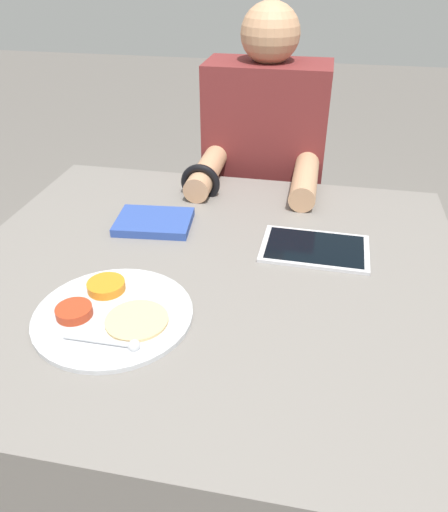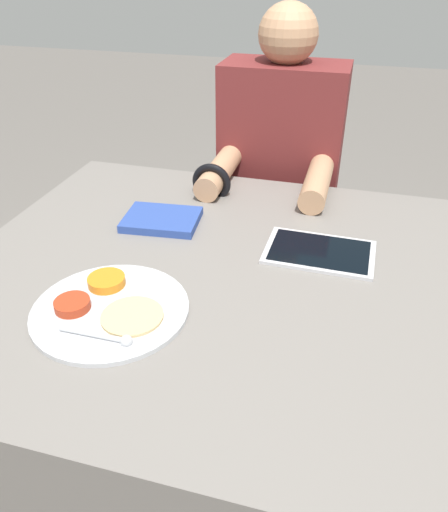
% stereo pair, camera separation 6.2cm
% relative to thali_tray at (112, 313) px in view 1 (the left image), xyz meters
% --- Properties ---
extents(ground_plane, '(12.00, 12.00, 0.00)m').
position_rel_thali_tray_xyz_m(ground_plane, '(0.14, 0.19, -0.73)').
color(ground_plane, '#605B56').
extents(dining_table, '(1.10, 1.00, 0.72)m').
position_rel_thali_tray_xyz_m(dining_table, '(0.14, 0.19, -0.37)').
color(dining_table, slate).
rests_on(dining_table, ground_plane).
extents(thali_tray, '(0.30, 0.30, 0.03)m').
position_rel_thali_tray_xyz_m(thali_tray, '(0.00, 0.00, 0.00)').
color(thali_tray, '#B7BABF').
rests_on(thali_tray, dining_table).
extents(red_notebook, '(0.20, 0.16, 0.02)m').
position_rel_thali_tray_xyz_m(red_notebook, '(-0.03, 0.36, 0.00)').
color(red_notebook, silver).
rests_on(red_notebook, dining_table).
extents(tablet_device, '(0.25, 0.17, 0.01)m').
position_rel_thali_tray_xyz_m(tablet_device, '(0.36, 0.32, -0.00)').
color(tablet_device, '#B7B7BC').
rests_on(tablet_device, dining_table).
extents(person_diner, '(0.38, 0.47, 1.18)m').
position_rel_thali_tray_xyz_m(person_diner, '(0.18, 0.85, -0.17)').
color(person_diner, black).
rests_on(person_diner, ground_plane).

